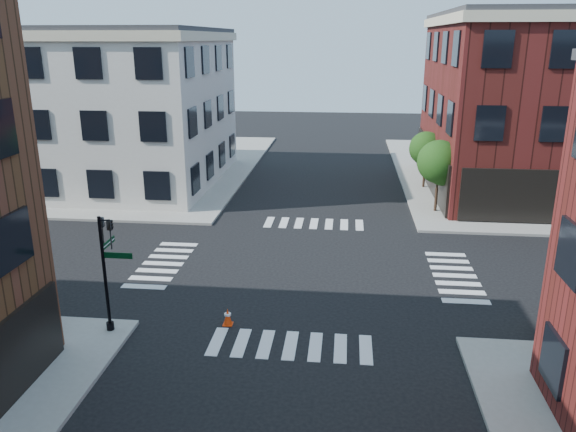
{
  "coord_description": "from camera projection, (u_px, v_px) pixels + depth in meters",
  "views": [
    {
      "loc": [
        1.78,
        -24.75,
        10.57
      ],
      "look_at": [
        -0.88,
        0.53,
        2.5
      ],
      "focal_mm": 35.0,
      "sensor_mm": 36.0,
      "label": 1
    }
  ],
  "objects": [
    {
      "name": "traffic_cone",
      "position": [
        228.0,
        317.0,
        21.59
      ],
      "size": [
        0.38,
        0.38,
        0.68
      ],
      "rotation": [
        0.0,
        0.0,
        0.02
      ],
      "color": "#FB3D0B",
      "rests_on": "ground"
    },
    {
      "name": "tree_far",
      "position": [
        427.0,
        150.0,
        40.36
      ],
      "size": [
        2.43,
        2.43,
        4.07
      ],
      "color": "black",
      "rests_on": "ground"
    },
    {
      "name": "building_nw",
      "position": [
        71.0,
        109.0,
        42.24
      ],
      "size": [
        22.0,
        16.0,
        11.0
      ],
      "primitive_type": "cube",
      "color": "beige",
      "rests_on": "ground"
    },
    {
      "name": "signal_pole",
      "position": [
        107.0,
        261.0,
        20.32
      ],
      "size": [
        1.29,
        1.24,
        4.6
      ],
      "color": "black",
      "rests_on": "ground"
    },
    {
      "name": "sidewalk_nw",
      "position": [
        83.0,
        164.0,
        48.82
      ],
      "size": [
        30.0,
        30.0,
        0.15
      ],
      "primitive_type": "cube",
      "color": "gray",
      "rests_on": "ground"
    },
    {
      "name": "tree_near",
      "position": [
        440.0,
        164.0,
        34.58
      ],
      "size": [
        2.69,
        2.69,
        4.49
      ],
      "color": "black",
      "rests_on": "ground"
    },
    {
      "name": "ground",
      "position": [
        305.0,
        270.0,
        26.84
      ],
      "size": [
        120.0,
        120.0,
        0.0
      ],
      "primitive_type": "plane",
      "color": "black",
      "rests_on": "ground"
    }
  ]
}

